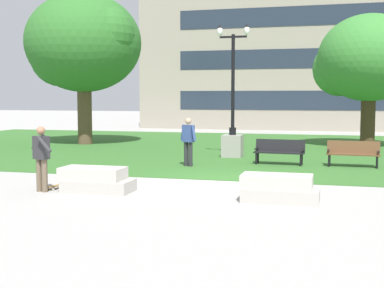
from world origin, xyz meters
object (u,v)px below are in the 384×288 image
Objects in this scene: park_bench_near_left at (353,152)px; person_bystander_near_lawn at (188,139)px; skateboard at (57,186)px; park_bench_near_right at (280,150)px; person_skateboarder at (41,155)px; lamp_post_center at (233,131)px; concrete_block_left at (279,189)px; concrete_block_center at (96,180)px.

person_bystander_near_lawn is (-5.64, -1.35, 0.45)m from park_bench_near_left.
skateboard is 0.60× the size of person_bystander_near_lawn.
skateboard is at bearing -128.54° from park_bench_near_right.
lamp_post_center is (3.33, 9.10, 0.12)m from person_skateboarder.
concrete_block_left is 0.34× the size of lamp_post_center.
person_bystander_near_lawn reaches higher than concrete_block_left.
park_bench_near_left is 0.34× the size of lamp_post_center.
person_bystander_near_lawn reaches higher than concrete_block_center.
person_bystander_near_lawn is (-0.97, -3.29, -0.11)m from lamp_post_center.
person_bystander_near_lawn is at bearing 67.37° from skateboard.
lamp_post_center is at bearing 77.25° from concrete_block_center.
person_skateboarder is 0.32× the size of lamp_post_center.
skateboard is 10.31m from park_bench_near_left.
park_bench_near_left is at bearing -22.57° from lamp_post_center.
concrete_block_left is 6.70m from person_bystander_near_lawn.
lamp_post_center reaches higher than park_bench_near_right.
concrete_block_center is 1.56m from person_skateboarder.
person_skateboarder is at bearing -164.64° from concrete_block_center.
park_bench_near_left and park_bench_near_right have the same top height.
lamp_post_center reaches higher than concrete_block_left.
park_bench_near_left reaches higher than skateboard.
concrete_block_center is 4.76m from concrete_block_left.
person_bystander_near_lawn is at bearing 124.19° from concrete_block_left.
skateboard is (-1.21, 0.12, -0.22)m from concrete_block_center.
person_skateboarder is 0.93× the size of park_bench_near_right.
park_bench_near_right is 0.34× the size of lamp_post_center.
concrete_block_left is 0.99× the size of park_bench_near_right.
lamp_post_center reaches higher than person_skateboarder.
park_bench_near_right is at bearing 23.31° from person_bystander_near_lawn.
person_bystander_near_lawn is at bearing -166.49° from park_bench_near_left.
concrete_block_left is 1.00× the size of park_bench_near_left.
concrete_block_left is at bearing -105.35° from park_bench_near_left.
person_skateboarder is 0.94× the size of park_bench_near_left.
park_bench_near_left reaches higher than concrete_block_left.
concrete_block_left is at bearing 2.69° from person_skateboarder.
person_bystander_near_lawn is at bearing 79.51° from concrete_block_center.
park_bench_near_left is 5.81m from person_bystander_near_lawn.
person_skateboarder reaches higher than concrete_block_left.
concrete_block_left is at bearing -72.49° from lamp_post_center.
park_bench_near_right is (5.29, 6.64, 0.45)m from skateboard.
concrete_block_left is 9.27m from lamp_post_center.
concrete_block_center is 8.98m from lamp_post_center.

